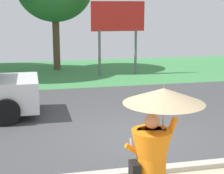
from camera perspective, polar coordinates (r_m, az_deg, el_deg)
The scene contains 3 objects.
ground_plane at distance 11.99m, azimuth -0.02°, elevation -3.33°, with size 40.00×22.00×0.20m.
monk_pedestrian at distance 5.44m, azimuth 6.75°, elevation -9.43°, with size 1.19×1.19×2.13m.
roadside_billboard at distance 17.55m, azimuth 0.93°, elevation 10.24°, with size 2.60×0.12×3.50m.
Camera 1 is at (-2.54, -8.32, 3.19)m, focal length 58.16 mm.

